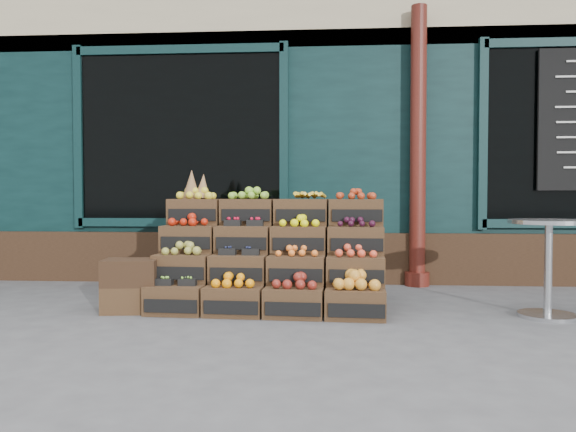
{
  "coord_description": "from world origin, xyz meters",
  "views": [
    {
      "loc": [
        0.16,
        -4.48,
        1.03
      ],
      "look_at": [
        -0.2,
        0.7,
        0.85
      ],
      "focal_mm": 35.0,
      "sensor_mm": 36.0,
      "label": 1
    }
  ],
  "objects": [
    {
      "name": "ground",
      "position": [
        0.0,
        0.0,
        0.0
      ],
      "size": [
        60.0,
        60.0,
        0.0
      ],
      "primitive_type": "plane",
      "color": "#4E4E51",
      "rests_on": "ground"
    },
    {
      "name": "shop_facade",
      "position": [
        0.0,
        5.11,
        2.4
      ],
      "size": [
        12.0,
        6.24,
        4.8
      ],
      "color": "black",
      "rests_on": "ground"
    },
    {
      "name": "shopkeeper",
      "position": [
        -1.54,
        2.69,
        0.91
      ],
      "size": [
        0.72,
        0.53,
        1.83
      ],
      "primitive_type": "imported",
      "rotation": [
        0.0,
        0.0,
        3.28
      ],
      "color": "#175229",
      "rests_on": "ground"
    },
    {
      "name": "spare_crates",
      "position": [
        -1.58,
        0.38,
        0.24
      ],
      "size": [
        0.51,
        0.38,
        0.47
      ],
      "rotation": [
        0.0,
        0.0,
        0.12
      ],
      "color": "#402A19",
      "rests_on": "ground"
    },
    {
      "name": "bistro_table",
      "position": [
        2.04,
        0.41,
        0.52
      ],
      "size": [
        0.66,
        0.66,
        0.83
      ],
      "rotation": [
        0.0,
        0.0,
        -0.15
      ],
      "color": "silver",
      "rests_on": "ground"
    },
    {
      "name": "crate_display",
      "position": [
        -0.36,
        0.72,
        0.4
      ],
      "size": [
        2.12,
        1.12,
        1.3
      ],
      "rotation": [
        0.0,
        0.0,
        -0.05
      ],
      "color": "#402A19",
      "rests_on": "ground"
    }
  ]
}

